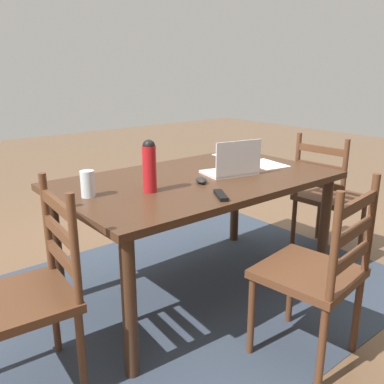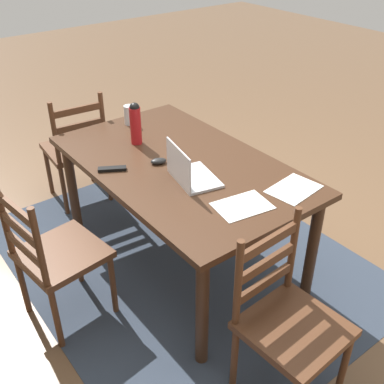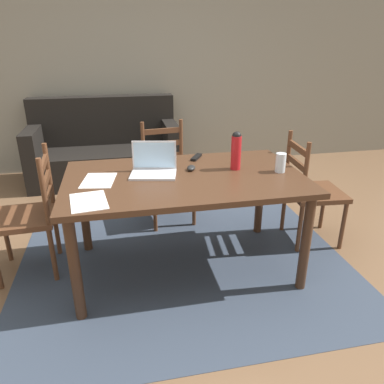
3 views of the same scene
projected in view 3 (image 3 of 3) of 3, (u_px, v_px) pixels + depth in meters
The scene contains 15 objects.
ground_plane at pixel (185, 266), 2.92m from camera, with size 14.00×14.00×0.00m, color brown.
area_rug at pixel (185, 266), 2.91m from camera, with size 2.58×2.03×0.01m, color #333D4C.
wall_back at pixel (147, 65), 4.80m from camera, with size 8.00×0.12×2.70m, color gray.
dining_table at pixel (185, 187), 2.65m from camera, with size 1.69×1.01×0.76m.
chair_left_far at pixel (29, 216), 2.71m from camera, with size 0.46×0.46×0.95m.
chair_far_head at pixel (168, 174), 3.53m from camera, with size 0.49×0.49×0.95m.
chair_right_far at pixel (311, 192), 3.13m from camera, with size 0.47×0.47×0.95m.
couch at pixel (106, 151), 4.64m from camera, with size 1.80×0.80×1.00m.
laptop at pixel (154, 166), 2.64m from camera, with size 0.36×0.28×0.23m.
water_bottle at pixel (236, 150), 2.70m from camera, with size 0.07×0.07×0.29m.
drinking_glass at pixel (281, 163), 2.67m from camera, with size 0.07×0.07×0.14m, color silver.
computer_mouse at pixel (191, 168), 2.73m from camera, with size 0.06×0.10×0.03m, color black.
tv_remote at pixel (196, 157), 3.00m from camera, with size 0.04×0.17×0.02m, color black.
paper_stack_left at pixel (99, 180), 2.53m from camera, with size 0.21×0.30×0.00m, color white.
paper_stack_right at pixel (89, 201), 2.21m from camera, with size 0.21×0.30×0.00m, color white.
Camera 3 is at (-0.45, -2.42, 1.67)m, focal length 34.37 mm.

